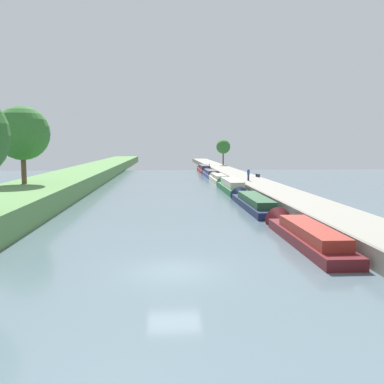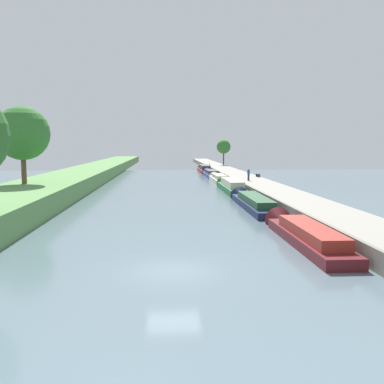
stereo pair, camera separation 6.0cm
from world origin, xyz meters
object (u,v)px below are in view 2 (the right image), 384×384
(narrowboat_red, at_px, (204,169))
(park_bench, at_px, (258,175))
(narrowboat_green, at_px, (231,186))
(person_walking, at_px, (249,174))
(narrowboat_blue, at_px, (210,174))
(mooring_bollard_far, at_px, (210,165))
(narrowboat_cream, at_px, (218,179))
(narrowboat_maroon, at_px, (303,234))
(narrowboat_navy, at_px, (252,202))

(narrowboat_red, relative_size, park_bench, 8.92)
(narrowboat_green, distance_m, person_walking, 4.62)
(narrowboat_blue, bearing_deg, mooring_bollard_far, 84.58)
(narrowboat_cream, distance_m, park_bench, 6.77)
(narrowboat_blue, bearing_deg, narrowboat_maroon, -90.08)
(person_walking, xyz_separation_m, park_bench, (2.70, 6.51, -0.53))
(narrowboat_green, height_order, narrowboat_red, narrowboat_green)
(narrowboat_blue, distance_m, park_bench, 17.14)
(narrowboat_cream, bearing_deg, narrowboat_navy, -90.40)
(narrowboat_green, distance_m, mooring_bollard_far, 44.66)
(narrowboat_maroon, relative_size, narrowboat_red, 0.92)
(person_walking, height_order, mooring_bollard_far, person_walking)
(narrowboat_cream, relative_size, park_bench, 7.66)
(narrowboat_blue, relative_size, park_bench, 8.25)
(narrowboat_green, distance_m, narrowboat_red, 38.62)
(narrowboat_maroon, distance_m, person_walking, 32.09)
(narrowboat_cream, height_order, mooring_bollard_far, mooring_bollard_far)
(narrowboat_maroon, relative_size, narrowboat_blue, 0.99)
(narrowboat_maroon, relative_size, narrowboat_navy, 0.87)
(narrowboat_green, height_order, mooring_bollard_far, narrowboat_green)
(narrowboat_cream, distance_m, mooring_bollard_far, 31.06)
(narrowboat_navy, relative_size, narrowboat_cream, 1.23)
(park_bench, bearing_deg, person_walking, -112.53)
(narrowboat_cream, bearing_deg, narrowboat_maroon, -90.02)
(narrowboat_green, xyz_separation_m, person_walking, (2.93, 3.33, 1.29))
(narrowboat_cream, xyz_separation_m, person_walking, (2.85, -10.29, 1.41))
(narrowboat_blue, bearing_deg, park_bench, -71.32)
(person_walking, bearing_deg, narrowboat_cream, 105.47)
(person_walking, bearing_deg, narrowboat_red, 94.57)
(narrowboat_green, bearing_deg, mooring_bollard_far, 87.55)
(mooring_bollard_far, height_order, park_bench, park_bench)
(narrowboat_red, distance_m, park_bench, 29.31)
(narrowboat_navy, xyz_separation_m, narrowboat_cream, (0.19, 27.69, 0.02))
(narrowboat_maroon, height_order, narrowboat_blue, narrowboat_maroon)
(narrowboat_maroon, height_order, person_walking, person_walking)
(narrowboat_red, bearing_deg, narrowboat_green, -90.16)
(narrowboat_blue, height_order, park_bench, park_bench)
(narrowboat_maroon, distance_m, narrowboat_red, 67.22)
(narrowboat_blue, height_order, mooring_bollard_far, mooring_bollard_far)
(narrowboat_maroon, xyz_separation_m, person_walking, (2.86, 31.93, 1.43))
(narrowboat_maroon, distance_m, mooring_bollard_far, 73.25)
(person_walking, distance_m, mooring_bollard_far, 41.31)
(person_walking, bearing_deg, narrowboat_maroon, -95.11)
(narrowboat_maroon, xyz_separation_m, narrowboat_blue, (0.08, 54.66, 0.00))
(narrowboat_cream, relative_size, narrowboat_blue, 0.93)
(narrowboat_navy, relative_size, narrowboat_red, 1.06)
(narrowboat_cream, xyz_separation_m, mooring_bollard_far, (1.83, 31.00, 0.76))
(narrowboat_red, bearing_deg, narrowboat_navy, -90.24)
(narrowboat_navy, bearing_deg, person_walking, 80.10)
(narrowboat_cream, bearing_deg, park_bench, -34.27)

